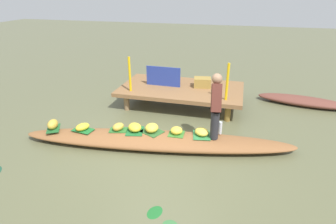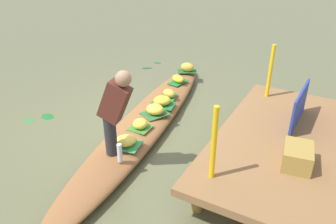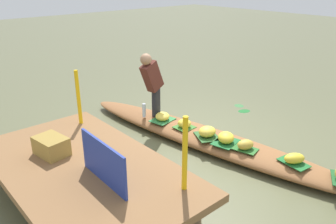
# 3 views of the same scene
# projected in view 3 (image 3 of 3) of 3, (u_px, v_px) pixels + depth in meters

# --- Properties ---
(canal_water) EXTENTS (40.00, 40.00, 0.00)m
(canal_water) POSITION_uv_depth(u_px,v_px,m) (205.00, 144.00, 5.86)
(canal_water) COLOR #5E6040
(canal_water) RESTS_ON ground
(dock_platform) EXTENTS (3.20, 1.80, 0.48)m
(dock_platform) POSITION_uv_depth(u_px,v_px,m) (84.00, 169.00, 4.33)
(dock_platform) COLOR olive
(dock_platform) RESTS_ON ground
(vendor_boat) EXTENTS (5.47, 1.59, 0.24)m
(vendor_boat) POSITION_uv_depth(u_px,v_px,m) (205.00, 138.00, 5.82)
(vendor_boat) COLOR brown
(vendor_boat) RESTS_ON ground
(leaf_mat_0) EXTENTS (0.32, 0.32, 0.01)m
(leaf_mat_0) POSITION_uv_depth(u_px,v_px,m) (184.00, 127.00, 5.93)
(leaf_mat_0) COLOR #3B792D
(leaf_mat_0) RESTS_ON vendor_boat
(banana_bunch_0) EXTENTS (0.29, 0.29, 0.15)m
(banana_bunch_0) POSITION_uv_depth(u_px,v_px,m) (184.00, 123.00, 5.91)
(banana_bunch_0) COLOR yellow
(banana_bunch_0) RESTS_ON vendor_boat
(leaf_mat_2) EXTENTS (0.41, 0.32, 0.01)m
(leaf_mat_2) POSITION_uv_depth(u_px,v_px,m) (245.00, 149.00, 5.20)
(leaf_mat_2) COLOR #2C6C2B
(leaf_mat_2) RESTS_ON vendor_boat
(banana_bunch_2) EXTENTS (0.27, 0.31, 0.15)m
(banana_bunch_2) POSITION_uv_depth(u_px,v_px,m) (245.00, 145.00, 5.17)
(banana_bunch_2) COLOR gold
(banana_bunch_2) RESTS_ON vendor_boat
(leaf_mat_3) EXTENTS (0.40, 0.46, 0.01)m
(leaf_mat_3) POSITION_uv_depth(u_px,v_px,m) (162.00, 120.00, 6.23)
(leaf_mat_3) COLOR #328243
(leaf_mat_3) RESTS_ON vendor_boat
(banana_bunch_3) EXTENTS (0.39, 0.39, 0.14)m
(banana_bunch_3) POSITION_uv_depth(u_px,v_px,m) (162.00, 116.00, 6.20)
(banana_bunch_3) COLOR yellow
(banana_bunch_3) RESTS_ON vendor_boat
(leaf_mat_4) EXTENTS (0.52, 0.48, 0.01)m
(leaf_mat_4) POSITION_uv_depth(u_px,v_px,m) (207.00, 136.00, 5.61)
(leaf_mat_4) COLOR #2E602C
(leaf_mat_4) RESTS_ON vendor_boat
(banana_bunch_4) EXTENTS (0.27, 0.30, 0.17)m
(banana_bunch_4) POSITION_uv_depth(u_px,v_px,m) (207.00, 132.00, 5.57)
(banana_bunch_4) COLOR yellow
(banana_bunch_4) RESTS_ON vendor_boat
(leaf_mat_5) EXTENTS (0.45, 0.30, 0.01)m
(leaf_mat_5) POSITION_uv_depth(u_px,v_px,m) (294.00, 163.00, 4.82)
(leaf_mat_5) COLOR #1E6B2E
(leaf_mat_5) RESTS_ON vendor_boat
(banana_bunch_5) EXTENTS (0.31, 0.35, 0.14)m
(banana_bunch_5) POSITION_uv_depth(u_px,v_px,m) (294.00, 158.00, 4.79)
(banana_bunch_5) COLOR yellow
(banana_bunch_5) RESTS_ON vendor_boat
(leaf_mat_6) EXTENTS (0.41, 0.48, 0.01)m
(leaf_mat_6) POSITION_uv_depth(u_px,v_px,m) (226.00, 142.00, 5.41)
(leaf_mat_6) COLOR #1D662F
(leaf_mat_6) RESTS_ON vendor_boat
(banana_bunch_6) EXTENTS (0.39, 0.39, 0.17)m
(banana_bunch_6) POSITION_uv_depth(u_px,v_px,m) (226.00, 138.00, 5.38)
(banana_bunch_6) COLOR yellow
(banana_bunch_6) RESTS_ON vendor_boat
(vendor_person) EXTENTS (0.25, 0.48, 1.22)m
(vendor_person) POSITION_uv_depth(u_px,v_px,m) (152.00, 81.00, 6.10)
(vendor_person) COLOR #28282D
(vendor_person) RESTS_ON vendor_boat
(water_bottle) EXTENTS (0.07, 0.07, 0.26)m
(water_bottle) POSITION_uv_depth(u_px,v_px,m) (144.00, 110.00, 6.32)
(water_bottle) COLOR silver
(water_bottle) RESTS_ON vendor_boat
(market_banner) EXTENTS (0.93, 0.06, 0.52)m
(market_banner) POSITION_uv_depth(u_px,v_px,m) (103.00, 162.00, 3.86)
(market_banner) COLOR #263A94
(market_banner) RESTS_ON dock_platform
(railing_post_west) EXTENTS (0.06, 0.06, 0.88)m
(railing_post_west) POSITION_uv_depth(u_px,v_px,m) (185.00, 154.00, 3.67)
(railing_post_west) COLOR yellow
(railing_post_west) RESTS_ON dock_platform
(railing_post_east) EXTENTS (0.06, 0.06, 0.88)m
(railing_post_east) POSITION_uv_depth(u_px,v_px,m) (78.00, 97.00, 5.34)
(railing_post_east) COLOR yellow
(railing_post_east) RESTS_ON dock_platform
(produce_crate) EXTENTS (0.48, 0.38, 0.25)m
(produce_crate) POSITION_uv_depth(u_px,v_px,m) (51.00, 146.00, 4.52)
(produce_crate) COLOR olive
(produce_crate) RESTS_ON dock_platform
(drifting_plant_1) EXTENTS (0.27, 0.32, 0.01)m
(drifting_plant_1) POSITION_uv_depth(u_px,v_px,m) (244.00, 111.00, 7.27)
(drifting_plant_1) COLOR #1D6729
(drifting_plant_1) RESTS_ON ground
(drifting_plant_2) EXTENTS (0.26, 0.24, 0.01)m
(drifting_plant_2) POSITION_uv_depth(u_px,v_px,m) (239.00, 106.00, 7.57)
(drifting_plant_2) COLOR #38743C
(drifting_plant_2) RESTS_ON ground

